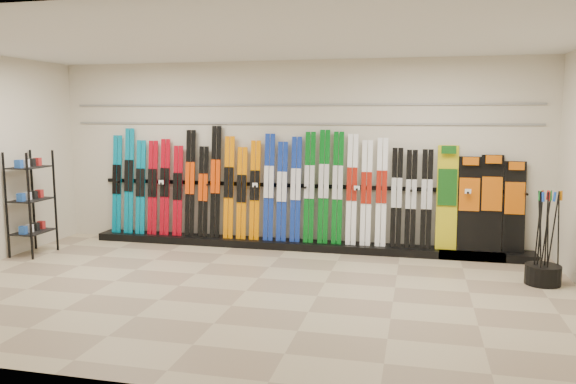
# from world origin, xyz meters

# --- Properties ---
(floor) EXTENTS (8.00, 8.00, 0.00)m
(floor) POSITION_xyz_m (0.00, 0.00, 0.00)
(floor) COLOR gray
(floor) RESTS_ON ground
(back_wall) EXTENTS (8.00, 0.00, 8.00)m
(back_wall) POSITION_xyz_m (0.00, 2.50, 1.50)
(back_wall) COLOR beige
(back_wall) RESTS_ON floor
(ceiling) EXTENTS (8.00, 8.00, 0.00)m
(ceiling) POSITION_xyz_m (0.00, 0.00, 3.00)
(ceiling) COLOR silver
(ceiling) RESTS_ON back_wall
(ski_rack_base) EXTENTS (8.00, 0.40, 0.12)m
(ski_rack_base) POSITION_xyz_m (0.22, 2.28, 0.06)
(ski_rack_base) COLOR black
(ski_rack_base) RESTS_ON floor
(skis) EXTENTS (5.37, 0.22, 1.84)m
(skis) POSITION_xyz_m (-0.46, 2.32, 0.95)
(skis) COLOR #027496
(skis) RESTS_ON ski_rack_base
(snowboards) EXTENTS (1.27, 0.24, 1.57)m
(snowboards) POSITION_xyz_m (2.91, 2.35, 0.84)
(snowboards) COLOR gold
(snowboards) RESTS_ON ski_rack_base
(accessory_rack) EXTENTS (0.40, 0.60, 1.59)m
(accessory_rack) POSITION_xyz_m (-3.75, 1.01, 0.80)
(accessory_rack) COLOR black
(accessory_rack) RESTS_ON floor
(pole_bin) EXTENTS (0.44, 0.44, 0.25)m
(pole_bin) POSITION_xyz_m (3.60, 1.12, 0.12)
(pole_bin) COLOR black
(pole_bin) RESTS_ON floor
(ski_poles) EXTENTS (0.33, 0.28, 1.18)m
(ski_poles) POSITION_xyz_m (3.60, 1.12, 0.61)
(ski_poles) COLOR black
(ski_poles) RESTS_ON pole_bin
(slatwall_rail_0) EXTENTS (7.60, 0.02, 0.03)m
(slatwall_rail_0) POSITION_xyz_m (0.00, 2.48, 2.00)
(slatwall_rail_0) COLOR gray
(slatwall_rail_0) RESTS_ON back_wall
(slatwall_rail_1) EXTENTS (7.60, 0.02, 0.03)m
(slatwall_rail_1) POSITION_xyz_m (0.00, 2.48, 2.30)
(slatwall_rail_1) COLOR gray
(slatwall_rail_1) RESTS_ON back_wall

